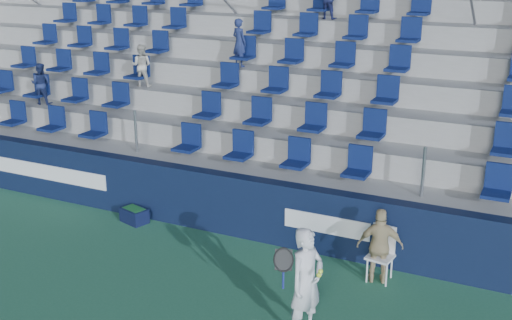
{
  "coord_description": "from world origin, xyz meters",
  "views": [
    {
      "loc": [
        4.96,
        -6.98,
        5.21
      ],
      "look_at": [
        0.2,
        2.8,
        1.7
      ],
      "focal_mm": 45.0,
      "sensor_mm": 36.0,
      "label": 1
    }
  ],
  "objects": [
    {
      "name": "line_judge",
      "position": [
        2.61,
        2.5,
        0.65
      ],
      "size": [
        0.82,
        0.53,
        1.29
      ],
      "primitive_type": "imported",
      "rotation": [
        0.0,
        0.0,
        3.45
      ],
      "color": "tan",
      "rests_on": "ground"
    },
    {
      "name": "ground",
      "position": [
        0.0,
        0.0,
        0.0
      ],
      "size": [
        70.0,
        70.0,
        0.0
      ],
      "primitive_type": "plane",
      "color": "#2F6F4D",
      "rests_on": "ground"
    },
    {
      "name": "sponsor_wall",
      "position": [
        0.0,
        3.15,
        0.6
      ],
      "size": [
        24.0,
        0.32,
        1.2
      ],
      "color": "#0D1733",
      "rests_on": "ground"
    },
    {
      "name": "ball_bin",
      "position": [
        -2.52,
        2.75,
        0.17
      ],
      "size": [
        0.62,
        0.49,
        0.31
      ],
      "color": "black",
      "rests_on": "ground"
    },
    {
      "name": "grandstand",
      "position": [
        -0.0,
        8.24,
        2.14
      ],
      "size": [
        24.0,
        8.17,
        6.63
      ],
      "color": "#979692",
      "rests_on": "ground"
    },
    {
      "name": "line_judge_chair",
      "position": [
        2.61,
        2.65,
        0.53
      ],
      "size": [
        0.45,
        0.46,
        0.92
      ],
      "color": "white",
      "rests_on": "ground"
    },
    {
      "name": "tennis_player",
      "position": [
        2.09,
        0.54,
        0.82
      ],
      "size": [
        0.69,
        0.69,
        1.63
      ],
      "color": "silver",
      "rests_on": "ground"
    }
  ]
}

